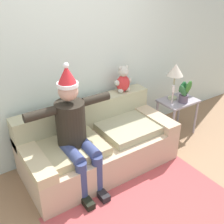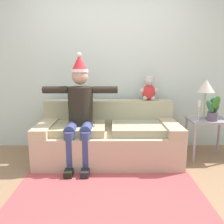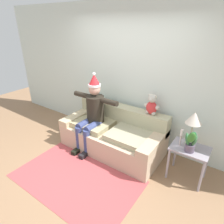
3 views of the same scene
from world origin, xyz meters
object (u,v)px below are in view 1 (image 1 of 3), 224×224
(side_table, at_px, (178,106))
(potted_plant, at_px, (184,92))
(person_seated, at_px, (75,129))
(candle_tall, at_px, (173,92))
(teddy_bear, at_px, (123,80))
(table_lamp, at_px, (175,72))
(couch, at_px, (97,144))

(side_table, distance_m, potted_plant, 0.28)
(potted_plant, bearing_deg, person_seated, -178.37)
(candle_tall, bearing_deg, teddy_bear, 153.15)
(table_lamp, bearing_deg, couch, -177.37)
(couch, distance_m, teddy_bear, 0.95)
(side_table, xyz_separation_m, candle_tall, (-0.16, -0.02, 0.28))
(person_seated, distance_m, table_lamp, 1.81)
(table_lamp, height_order, potted_plant, table_lamp)
(person_seated, distance_m, side_table, 1.85)
(person_seated, height_order, teddy_bear, person_seated)
(teddy_bear, relative_size, candle_tall, 1.37)
(couch, xyz_separation_m, side_table, (1.44, -0.02, 0.17))
(potted_plant, bearing_deg, side_table, 91.47)
(side_table, bearing_deg, teddy_bear, 158.97)
(person_seated, bearing_deg, potted_plant, 1.63)
(table_lamp, bearing_deg, candle_tall, -137.84)
(candle_tall, bearing_deg, person_seated, -175.67)
(teddy_bear, height_order, candle_tall, teddy_bear)
(person_seated, distance_m, teddy_bear, 1.13)
(table_lamp, relative_size, potted_plant, 1.50)
(teddy_bear, relative_size, side_table, 0.66)
(side_table, relative_size, candle_tall, 2.09)
(person_seated, bearing_deg, couch, 23.23)
(potted_plant, bearing_deg, candle_tall, 155.17)
(potted_plant, bearing_deg, table_lamp, 104.67)
(couch, height_order, person_seated, person_seated)
(side_table, height_order, table_lamp, table_lamp)
(potted_plant, relative_size, candle_tall, 1.33)
(person_seated, bearing_deg, side_table, 4.58)
(teddy_bear, distance_m, side_table, 1.01)
(teddy_bear, xyz_separation_m, table_lamp, (0.78, -0.23, 0.04))
(person_seated, xyz_separation_m, table_lamp, (1.78, 0.23, 0.26))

